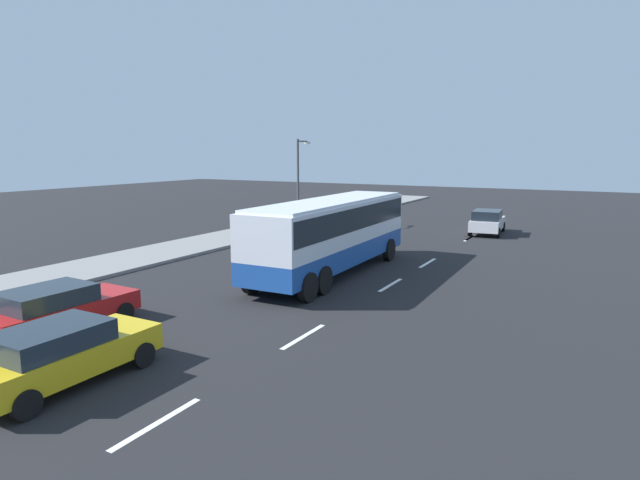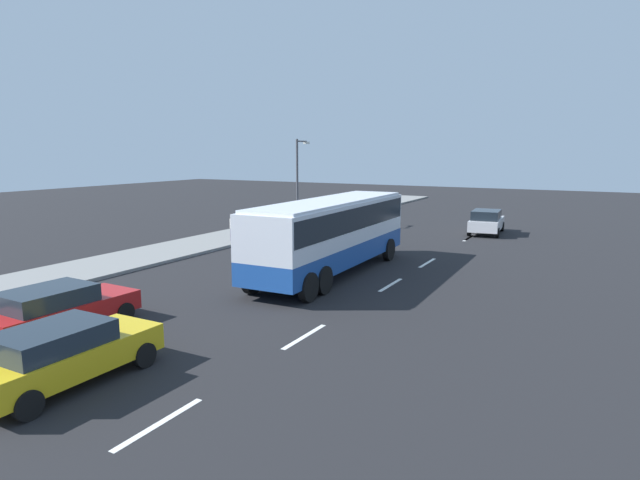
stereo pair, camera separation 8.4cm
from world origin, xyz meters
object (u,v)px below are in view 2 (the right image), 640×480
Objects in this scene: car_red_compact at (58,308)px; pedestrian_near_curb at (233,226)px; car_yellow_taxi at (63,353)px; car_silver_hatch at (486,221)px; street_lamp at (298,176)px; coach_bus at (331,228)px.

pedestrian_near_curb is at bearing 20.97° from car_red_compact.
pedestrian_near_curb reaches higher than car_yellow_taxi.
car_red_compact is 16.05m from pedestrian_near_curb.
car_silver_hatch is at bearing -68.64° from pedestrian_near_curb.
car_red_compact is 2.97× the size of pedestrian_near_curb.
street_lamp reaches higher than pedestrian_near_curb.
car_red_compact is at bearing -167.51° from street_lamp.
street_lamp is at bearing 102.20° from car_silver_hatch.
car_silver_hatch is at bearing -7.27° from car_yellow_taxi.
pedestrian_near_curb reaches higher than car_red_compact.
car_red_compact is (2.28, 3.40, -0.01)m from car_yellow_taxi.
coach_bus is 2.55× the size of car_silver_hatch.
pedestrian_near_curb is (17.47, 8.58, 0.23)m from car_yellow_taxi.
pedestrian_near_curb is 0.25× the size of street_lamp.
car_yellow_taxi is 26.30m from street_lamp.
street_lamp is (-3.66, 12.23, 2.85)m from car_silver_hatch.
coach_bus is at bearing 162.22° from car_silver_hatch.
pedestrian_near_curb is at bearing 126.94° from car_silver_hatch.
car_red_compact is (-26.14, 7.25, -0.06)m from car_silver_hatch.
street_lamp is at bearing 14.61° from car_red_compact.
street_lamp is at bearing 19.14° from car_yellow_taxi.
car_yellow_taxi is 2.89× the size of pedestrian_near_curb.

